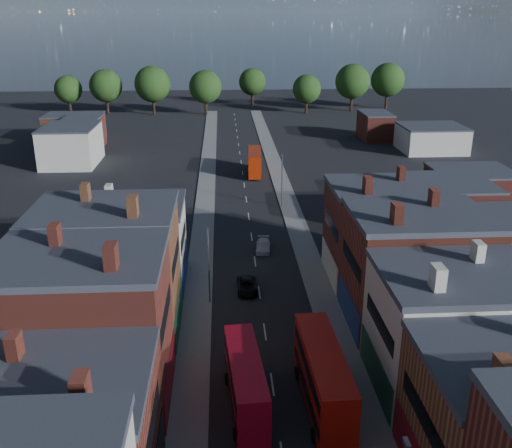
{
  "coord_description": "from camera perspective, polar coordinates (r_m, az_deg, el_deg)",
  "views": [
    {
      "loc": [
        -3.56,
        -22.04,
        27.95
      ],
      "look_at": [
        0.0,
        38.0,
        5.52
      ],
      "focal_mm": 40.0,
      "sensor_mm": 36.0,
      "label": 1
    }
  ],
  "objects": [
    {
      "name": "pavement_west",
      "position": [
        77.31,
        -5.34,
        -0.79
      ],
      "size": [
        3.0,
        200.0,
        0.12
      ],
      "primitive_type": "cube",
      "color": "gray",
      "rests_on": "ground"
    },
    {
      "name": "lamp_post_2",
      "position": [
        57.02,
        -4.75,
        -3.68
      ],
      "size": [
        0.25,
        0.7,
        8.12
      ],
      "color": "slate",
      "rests_on": "ground"
    },
    {
      "name": "car_2",
      "position": [
        60.96,
        -0.88,
        -6.19
      ],
      "size": [
        2.13,
        4.49,
        1.24
      ],
      "primitive_type": "imported",
      "rotation": [
        0.0,
        0.0,
        0.02
      ],
      "color": "black",
      "rests_on": "ground"
    },
    {
      "name": "bus_1",
      "position": [
        43.86,
        6.74,
        -14.97
      ],
      "size": [
        3.12,
        11.35,
        4.87
      ],
      "rotation": [
        0.0,
        0.0,
        0.03
      ],
      "color": "red",
      "rests_on": "ground"
    },
    {
      "name": "bus_2",
      "position": [
        104.49,
        -0.13,
        6.26
      ],
      "size": [
        2.89,
        10.1,
        4.32
      ],
      "rotation": [
        0.0,
        0.0,
        -0.05
      ],
      "color": "#9D2206",
      "rests_on": "ground"
    },
    {
      "name": "lamp_post_3",
      "position": [
        85.72,
        2.61,
        4.69
      ],
      "size": [
        0.25,
        0.7,
        8.12
      ],
      "color": "slate",
      "rests_on": "ground"
    },
    {
      "name": "car_3",
      "position": [
        70.99,
        0.71,
        -2.2
      ],
      "size": [
        2.12,
        4.4,
        1.24
      ],
      "primitive_type": "imported",
      "rotation": [
        0.0,
        0.0,
        -0.09
      ],
      "color": "silver",
      "rests_on": "ground"
    },
    {
      "name": "pavement_east",
      "position": [
        77.91,
        4.25,
        -0.59
      ],
      "size": [
        3.0,
        200.0,
        0.12
      ],
      "primitive_type": "cube",
      "color": "gray",
      "rests_on": "ground"
    },
    {
      "name": "bus_0",
      "position": [
        43.61,
        -1.05,
        -15.54
      ],
      "size": [
        3.1,
        10.12,
        4.31
      ],
      "rotation": [
        0.0,
        0.0,
        0.08
      ],
      "color": "#AA091F",
      "rests_on": "ground"
    },
    {
      "name": "ped_3",
      "position": [
        43.61,
        9.56,
        -18.11
      ],
      "size": [
        0.67,
        1.07,
        1.7
      ],
      "primitive_type": "imported",
      "rotation": [
        0.0,
        0.0,
        1.8
      ],
      "color": "#514A45",
      "rests_on": "pavement_east"
    }
  ]
}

